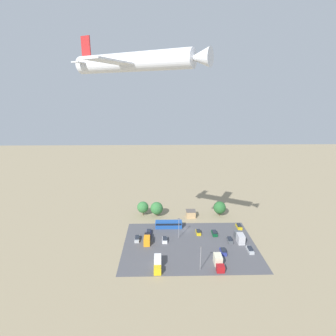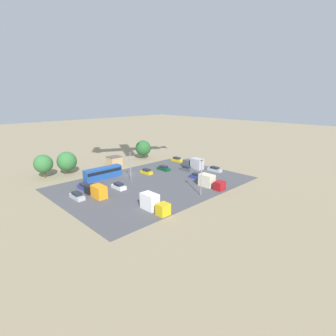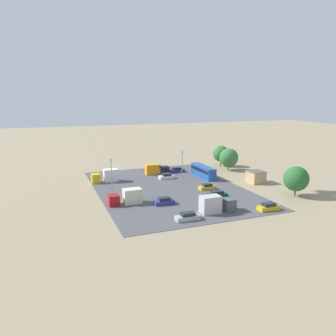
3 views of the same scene
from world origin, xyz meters
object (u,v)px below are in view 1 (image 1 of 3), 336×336
(parked_car_7, at_px, (239,226))
(parked_car_4, at_px, (214,233))
(bus, at_px, (169,224))
(parked_car_8, at_px, (137,239))
(parked_car_0, at_px, (230,240))
(parked_car_2, at_px, (223,251))
(parked_car_3, at_px, (198,232))
(airplane, at_px, (138,62))
(parked_truck_2, at_px, (240,237))
(parked_car_1, at_px, (250,250))
(parked_car_6, at_px, (149,232))
(parked_car_5, at_px, (165,240))
(parked_truck_3, at_px, (158,264))
(parked_truck_0, at_px, (219,262))
(parked_truck_1, at_px, (147,239))
(shed_building, at_px, (191,214))

(parked_car_7, bearing_deg, parked_car_4, 24.52)
(bus, xyz_separation_m, parked_car_8, (12.81, 9.69, -1.11))
(parked_car_0, distance_m, parked_car_2, 9.01)
(parked_car_3, distance_m, airplane, 74.14)
(parked_car_0, height_order, parked_truck_2, parked_truck_2)
(bus, relative_size, parked_car_8, 2.44)
(parked_car_8, distance_m, airplane, 69.35)
(parked_car_1, distance_m, parked_car_6, 40.52)
(parked_car_5, xyz_separation_m, parked_car_7, (-32.50, -10.15, 0.01))
(parked_car_2, distance_m, parked_car_7, 21.84)
(parked_car_3, distance_m, parked_car_5, 15.17)
(parked_car_5, height_order, parked_truck_3, parked_truck_3)
(parked_car_1, bearing_deg, parked_truck_0, 31.57)
(parked_truck_2, bearing_deg, parked_truck_1, -179.63)
(parked_car_0, xyz_separation_m, parked_car_2, (4.36, 7.89, 0.04))
(parked_truck_1, height_order, parked_truck_3, parked_truck_3)
(parked_truck_3, bearing_deg, parked_truck_2, -153.67)
(parked_car_7, relative_size, parked_truck_2, 0.62)
(parked_truck_1, distance_m, airplane, 67.75)
(parked_truck_2, bearing_deg, airplane, -141.96)
(parked_truck_2, bearing_deg, bus, 157.84)
(parked_car_5, height_order, parked_car_7, parked_car_7)
(parked_car_2, bearing_deg, parked_car_4, 92.78)
(parked_car_0, relative_size, parked_truck_2, 0.60)
(parked_car_4, xyz_separation_m, parked_car_8, (31.69, 3.77, 0.05))
(parked_truck_1, xyz_separation_m, airplane, (-0.74, 27.83, 61.77))
(parked_truck_2, bearing_deg, parked_car_4, 148.82)
(parked_truck_3, bearing_deg, parked_car_1, -165.31)
(parked_car_1, distance_m, parked_car_8, 43.45)
(parked_car_3, xyz_separation_m, airplane, (20.29, 34.33, 62.51))
(parked_car_4, height_order, parked_truck_3, parked_truck_3)
(parked_car_1, distance_m, parked_car_2, 10.27)
(parked_car_5, height_order, parked_truck_1, parked_truck_1)
(parked_truck_3, distance_m, airplane, 62.83)
(parked_car_4, bearing_deg, parked_truck_2, 148.82)
(parked_truck_3, bearing_deg, parked_car_4, -137.37)
(bus, xyz_separation_m, parked_truck_3, (4.35, 27.30, -0.18))
(parked_car_2, bearing_deg, parked_truck_3, -161.51)
(parked_car_0, relative_size, parked_truck_0, 0.62)
(parked_car_5, bearing_deg, parked_car_0, -1.64)
(parked_car_5, distance_m, parked_truck_1, 7.02)
(shed_building, distance_m, parked_truck_2, 27.77)
(parked_car_1, height_order, parked_car_2, parked_car_2)
(parked_car_4, xyz_separation_m, parked_truck_1, (27.63, 5.67, 0.75))
(shed_building, xyz_separation_m, parked_car_1, (-18.96, 28.91, -0.94))
(parked_truck_0, height_order, parked_truck_1, parked_truck_0)
(parked_car_6, xyz_separation_m, parked_truck_1, (0.32, 6.78, 0.72))
(parked_car_8, height_order, parked_truck_3, parked_truck_3)
(parked_car_8, distance_m, parked_truck_3, 19.56)
(parked_car_1, height_order, parked_car_5, parked_car_5)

